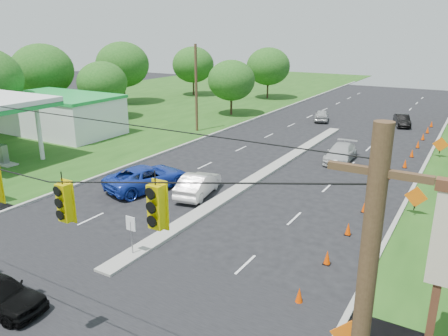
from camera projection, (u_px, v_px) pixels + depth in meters
The scene contains 34 objects.
ground at pixel (21, 326), 15.90m from camera, with size 160.00×160.00×0.00m, color black.
grass_left at pixel (10, 131), 46.88m from camera, with size 40.00×160.00×0.06m, color #1E4714.
cross_street at pixel (21, 326), 15.90m from camera, with size 160.00×14.00×0.02m, color black.
curb_left at pixel (216, 134), 45.42m from camera, with size 0.25×110.00×0.16m, color gray.
curb_right at pixel (427, 162), 35.61m from camera, with size 0.25×110.00×0.16m, color gray.
median at pixel (267, 172), 33.13m from camera, with size 1.00×34.00×0.18m, color gray.
median_sign at pixel (131, 228), 20.39m from camera, with size 0.55×0.06×2.05m.
utility_pole_far_left at pixel (196, 89), 45.23m from camera, with size 0.28×0.28×9.00m, color #422D1C.
gas_station at pixel (48, 112), 43.21m from camera, with size 18.40×19.70×5.20m.
cone_1 at pixel (299, 295), 17.15m from camera, with size 0.32×0.32×0.70m, color #F24200.
cone_2 at pixel (327, 257), 20.02m from camera, with size 0.32×0.32×0.70m, color #F24200.
cone_3 at pixel (348, 229), 22.89m from camera, with size 0.32×0.32×0.70m, color #F24200.
cone_4 at pixel (364, 207), 25.76m from camera, with size 0.32×0.32×0.70m, color #F24200.
cone_5 at pixel (378, 189), 28.64m from camera, with size 0.32×0.32×0.70m, color #F24200.
cone_6 at pixel (388, 174), 31.51m from camera, with size 0.32×0.32×0.70m, color #F24200.
cone_7 at pixel (405, 164), 34.09m from camera, with size 0.32×0.32×0.70m, color #F24200.
cone_8 at pixel (412, 153), 36.96m from camera, with size 0.32×0.32×0.70m, color #F24200.
cone_9 at pixel (418, 144), 39.83m from camera, with size 0.32×0.32×0.70m, color #F24200.
cone_10 at pixel (423, 137), 42.70m from camera, with size 0.32×0.32×0.70m, color #F24200.
cone_11 at pixel (428, 130), 45.57m from camera, with size 0.32×0.32×0.70m, color #F24200.
cone_12 at pixel (432, 124), 48.44m from camera, with size 0.32×0.32×0.70m, color #F24200.
work_sign_1 at pixel (416, 198), 25.10m from camera, with size 1.27×0.58×1.37m.
work_sign_2 at pixel (440, 145), 36.58m from camera, with size 1.27×0.58×1.37m.
tree_2 at pixel (102, 83), 51.83m from camera, with size 5.88×5.88×6.86m.
tree_3 at pixel (123, 65), 62.58m from camera, with size 7.56×7.56×8.82m.
tree_4 at pixel (193, 65), 70.67m from camera, with size 6.72×6.72×7.84m.
tree_5 at pixel (231, 80), 54.21m from camera, with size 5.88×5.88×6.86m.
tree_6 at pixel (268, 66), 67.30m from camera, with size 6.72×6.72×7.84m.
tree_14 at pixel (42, 70), 53.70m from camera, with size 7.56×7.56×8.82m.
white_sedan at pixel (198, 184), 28.33m from camera, with size 1.59×4.56×1.50m, color silver.
blue_pickup at pixel (147, 177), 29.44m from camera, with size 2.71×5.88×1.63m, color #1A36A6.
silver_car_far at pixel (341, 153), 35.69m from camera, with size 1.97×4.84×1.41m, color #BABABA.
silver_car_oncoming at pixel (322, 115), 51.56m from camera, with size 1.61×4.01×1.37m, color #ABABAB.
dark_car_receding at pixel (402, 120), 48.78m from camera, with size 1.38×3.97×1.31m, color black.
Camera 1 is at (13.21, -7.78, 10.31)m, focal length 35.00 mm.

